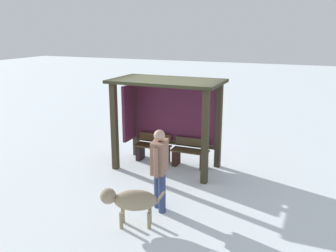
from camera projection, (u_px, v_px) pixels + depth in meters
name	position (u px, v px, depth m)	size (l,w,h in m)	color
ground_plane	(167.00, 167.00, 9.52)	(60.00, 60.00, 0.00)	white
bus_shelter	(166.00, 105.00, 9.33)	(2.72, 1.49, 2.28)	#362F1F
bench_left_inside	(153.00, 150.00, 9.90)	(0.96, 0.40, 0.73)	#4A331C
bench_center_inside	(190.00, 155.00, 9.50)	(0.96, 0.39, 0.73)	#4B3C25
person_walking	(160.00, 164.00, 7.06)	(0.34, 0.63, 1.65)	#8E6854
dog	(131.00, 200.00, 6.60)	(1.12, 0.64, 0.73)	gray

